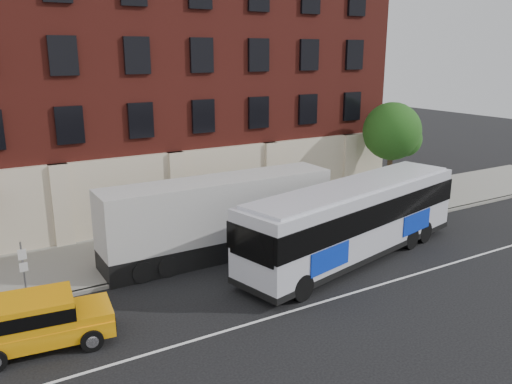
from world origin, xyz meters
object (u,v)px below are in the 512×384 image
street_tree (392,133)px  yellow_suv (34,320)px  city_bus (354,218)px  shipping_container (220,218)px  sign_pole (24,269)px

street_tree → yellow_suv: bearing=-163.0°
city_bus → shipping_container: 6.23m
street_tree → city_bus: bearing=-143.5°
street_tree → shipping_container: bearing=-168.9°
city_bus → shipping_container: shipping_container is taller
city_bus → street_tree: bearing=36.5°
street_tree → city_bus: 10.60m
sign_pole → yellow_suv: 3.48m
sign_pole → street_tree: 22.49m
city_bus → yellow_suv: size_ratio=2.81×
city_bus → shipping_container: size_ratio=1.19×
sign_pole → city_bus: (13.75, -2.80, 0.52)m
sign_pole → shipping_container: (8.60, 0.70, 0.38)m
street_tree → shipping_container: 13.93m
street_tree → shipping_container: size_ratio=0.56×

